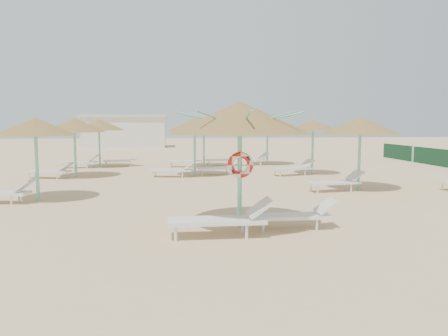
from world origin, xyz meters
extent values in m
plane|color=tan|center=(0.00, 0.00, 0.00)|extent=(120.00, 120.00, 0.00)
cylinder|color=#78D0B7|center=(0.41, 0.08, 1.26)|extent=(0.11, 0.11, 2.52)
cone|color=olive|center=(0.41, 0.08, 2.63)|extent=(3.35, 3.35, 0.75)
cylinder|color=#78D0B7|center=(0.41, 0.08, 2.37)|extent=(0.20, 0.20, 0.12)
cylinder|color=#78D0B7|center=(1.18, 0.08, 2.58)|extent=(1.51, 0.04, 0.38)
cylinder|color=#78D0B7|center=(0.96, 0.63, 2.58)|extent=(1.10, 1.10, 0.38)
cylinder|color=#78D0B7|center=(0.41, 0.85, 2.58)|extent=(0.04, 1.51, 0.38)
cylinder|color=#78D0B7|center=(-0.13, 0.63, 2.58)|extent=(1.10, 1.10, 0.38)
cylinder|color=#78D0B7|center=(-0.36, 0.08, 2.58)|extent=(1.51, 0.04, 0.38)
cylinder|color=#78D0B7|center=(-0.13, -0.46, 2.58)|extent=(1.10, 1.10, 0.38)
cylinder|color=#78D0B7|center=(0.41, -0.69, 2.58)|extent=(0.04, 1.51, 0.38)
cylinder|color=#78D0B7|center=(0.96, -0.46, 2.58)|extent=(1.10, 1.10, 0.38)
torus|color=red|center=(0.41, -0.02, 1.52)|extent=(0.62, 0.15, 0.62)
cylinder|color=white|center=(-1.12, -1.00, 0.16)|extent=(0.07, 0.07, 0.32)
cylinder|color=white|center=(-1.12, -0.43, 0.16)|extent=(0.07, 0.07, 0.32)
cylinder|color=white|center=(0.40, -1.00, 0.16)|extent=(0.07, 0.07, 0.32)
cylinder|color=white|center=(0.40, -0.43, 0.16)|extent=(0.07, 0.07, 0.32)
cube|color=white|center=(-0.22, -0.72, 0.36)|extent=(2.14, 0.70, 0.09)
cube|color=white|center=(0.74, -0.72, 0.63)|extent=(0.55, 0.68, 0.41)
cylinder|color=white|center=(0.89, -0.42, 0.13)|extent=(0.06, 0.06, 0.26)
cylinder|color=white|center=(0.89, 0.05, 0.13)|extent=(0.06, 0.06, 0.26)
cylinder|color=white|center=(2.16, -0.43, 0.13)|extent=(0.06, 0.06, 0.26)
cylinder|color=white|center=(2.16, 0.04, 0.13)|extent=(0.06, 0.06, 0.26)
cube|color=white|center=(1.64, -0.19, 0.30)|extent=(1.79, 0.59, 0.08)
cube|color=white|center=(2.44, -0.19, 0.53)|extent=(0.46, 0.57, 0.34)
cylinder|color=#78D0B7|center=(-5.51, 4.44, 1.15)|extent=(0.11, 0.11, 2.30)
cone|color=olive|center=(-5.51, 4.44, 2.39)|extent=(2.55, 2.55, 0.57)
cylinder|color=#78D0B7|center=(-5.51, 4.44, 2.15)|extent=(0.20, 0.20, 0.12)
cylinder|color=white|center=(-6.10, 3.73, 0.14)|extent=(0.06, 0.06, 0.28)
cylinder|color=white|center=(-6.04, 4.22, 0.14)|extent=(0.06, 0.06, 0.28)
cube|color=white|center=(-5.77, 3.94, 0.56)|extent=(0.55, 0.65, 0.36)
cylinder|color=#78D0B7|center=(-5.64, 10.55, 1.15)|extent=(0.11, 0.11, 2.30)
cone|color=olive|center=(-5.64, 10.55, 2.40)|extent=(2.85, 2.85, 0.64)
cylinder|color=#78D0B7|center=(-5.64, 10.55, 2.15)|extent=(0.20, 0.20, 0.12)
cylinder|color=white|center=(-7.58, 10.10, 0.14)|extent=(0.06, 0.06, 0.28)
cylinder|color=white|center=(-7.45, 10.59, 0.14)|extent=(0.06, 0.06, 0.28)
cylinder|color=white|center=(-6.27, 9.77, 0.14)|extent=(0.06, 0.06, 0.28)
cylinder|color=white|center=(-6.14, 10.25, 0.14)|extent=(0.06, 0.06, 0.28)
cube|color=white|center=(-6.74, 10.15, 0.32)|extent=(1.99, 1.08, 0.08)
cube|color=white|center=(-5.92, 9.93, 0.56)|extent=(0.62, 0.70, 0.36)
cylinder|color=#78D0B7|center=(-5.29, 15.06, 1.15)|extent=(0.11, 0.11, 2.30)
cone|color=olive|center=(-5.29, 15.06, 2.39)|extent=(2.81, 2.81, 0.63)
cylinder|color=#78D0B7|center=(-5.29, 15.06, 2.15)|extent=(0.20, 0.20, 0.12)
cylinder|color=white|center=(-7.21, 14.48, 0.14)|extent=(0.06, 0.06, 0.28)
cylinder|color=white|center=(-7.17, 14.97, 0.14)|extent=(0.06, 0.06, 0.28)
cylinder|color=white|center=(-5.86, 14.36, 0.14)|extent=(0.06, 0.06, 0.28)
cylinder|color=white|center=(-5.82, 14.86, 0.14)|extent=(0.06, 0.06, 0.28)
cube|color=white|center=(-6.39, 14.66, 0.32)|extent=(1.95, 0.78, 0.08)
cube|color=white|center=(-5.54, 14.59, 0.56)|extent=(0.53, 0.64, 0.36)
cylinder|color=white|center=(-4.97, 15.04, 0.14)|extent=(0.06, 0.06, 0.28)
cylinder|color=white|center=(-5.01, 15.54, 0.14)|extent=(0.06, 0.06, 0.28)
cylinder|color=white|center=(-3.62, 15.15, 0.14)|extent=(0.06, 0.06, 0.28)
cylinder|color=white|center=(-3.66, 15.65, 0.14)|extent=(0.06, 0.06, 0.28)
cube|color=white|center=(-4.19, 15.36, 0.32)|extent=(1.95, 0.78, 0.08)
cube|color=white|center=(-3.34, 15.43, 0.56)|extent=(0.53, 0.64, 0.36)
cylinder|color=#78D0B7|center=(-0.16, 10.44, 1.15)|extent=(0.11, 0.11, 2.30)
cone|color=olive|center=(-0.16, 10.44, 2.39)|extent=(2.71, 2.71, 0.61)
cylinder|color=#78D0B7|center=(-0.16, 10.44, 2.15)|extent=(0.20, 0.20, 0.12)
cylinder|color=white|center=(-2.09, 9.93, 0.14)|extent=(0.06, 0.06, 0.28)
cylinder|color=white|center=(-2.00, 10.42, 0.14)|extent=(0.06, 0.06, 0.28)
cylinder|color=white|center=(-0.76, 9.70, 0.14)|extent=(0.06, 0.06, 0.28)
cylinder|color=white|center=(-0.67, 10.19, 0.14)|extent=(0.06, 0.06, 0.28)
cube|color=white|center=(-1.26, 10.04, 0.32)|extent=(1.98, 0.93, 0.08)
cube|color=white|center=(-0.42, 9.89, 0.56)|extent=(0.58, 0.67, 0.36)
cylinder|color=white|center=(0.20, 10.36, 0.14)|extent=(0.06, 0.06, 0.28)
cylinder|color=white|center=(0.11, 10.85, 0.14)|extent=(0.06, 0.06, 0.28)
cylinder|color=white|center=(1.53, 10.59, 0.14)|extent=(0.06, 0.06, 0.28)
cylinder|color=white|center=(1.44, 11.08, 0.14)|extent=(0.06, 0.06, 0.28)
cube|color=white|center=(0.94, 10.74, 0.32)|extent=(1.98, 0.93, 0.08)
cube|color=white|center=(1.78, 10.88, 0.56)|extent=(0.58, 0.67, 0.36)
cylinder|color=#78D0B7|center=(0.58, 14.90, 1.15)|extent=(0.11, 0.11, 2.30)
cone|color=olive|center=(0.58, 14.90, 2.38)|extent=(2.37, 2.37, 0.53)
cylinder|color=#78D0B7|center=(0.58, 14.90, 2.15)|extent=(0.20, 0.20, 0.12)
cylinder|color=white|center=(-1.35, 14.37, 0.14)|extent=(0.06, 0.06, 0.28)
cylinder|color=white|center=(-1.27, 14.86, 0.14)|extent=(0.06, 0.06, 0.28)
cylinder|color=white|center=(-0.01, 14.17, 0.14)|extent=(0.06, 0.06, 0.28)
cylinder|color=white|center=(0.06, 14.67, 0.14)|extent=(0.06, 0.06, 0.28)
cube|color=white|center=(-0.52, 14.50, 0.32)|extent=(1.97, 0.89, 0.08)
cube|color=white|center=(0.32, 14.38, 0.56)|extent=(0.57, 0.66, 0.36)
cylinder|color=white|center=(0.93, 14.84, 0.14)|extent=(0.06, 0.06, 0.28)
cylinder|color=white|center=(0.85, 15.33, 0.14)|extent=(0.06, 0.06, 0.28)
cylinder|color=white|center=(2.26, 15.03, 0.14)|extent=(0.06, 0.06, 0.28)
cylinder|color=white|center=(2.19, 15.53, 0.14)|extent=(0.06, 0.06, 0.28)
cube|color=white|center=(1.68, 15.20, 0.32)|extent=(1.97, 0.89, 0.08)
cube|color=white|center=(2.52, 15.32, 0.56)|extent=(0.57, 0.66, 0.36)
cylinder|color=#78D0B7|center=(5.77, 5.51, 1.15)|extent=(0.11, 0.11, 2.30)
cone|color=olive|center=(5.77, 5.51, 2.40)|extent=(2.89, 2.89, 0.65)
cylinder|color=#78D0B7|center=(5.77, 5.51, 2.15)|extent=(0.20, 0.20, 0.12)
cylinder|color=white|center=(3.92, 4.75, 0.14)|extent=(0.06, 0.06, 0.28)
cylinder|color=white|center=(3.84, 5.24, 0.14)|extent=(0.06, 0.06, 0.28)
cylinder|color=white|center=(5.25, 4.95, 0.14)|extent=(0.06, 0.06, 0.28)
cylinder|color=white|center=(5.18, 5.44, 0.14)|extent=(0.06, 0.06, 0.28)
cube|color=white|center=(4.67, 5.11, 0.32)|extent=(1.97, 0.90, 0.08)
cube|color=white|center=(5.51, 5.24, 0.56)|extent=(0.57, 0.67, 0.36)
cylinder|color=#78D0B7|center=(5.55, 10.39, 1.15)|extent=(0.11, 0.11, 2.30)
cone|color=olive|center=(5.55, 10.39, 2.38)|extent=(2.32, 2.32, 0.52)
cylinder|color=#78D0B7|center=(5.55, 10.39, 2.15)|extent=(0.20, 0.20, 0.12)
cylinder|color=white|center=(3.75, 9.53, 0.14)|extent=(0.06, 0.06, 0.28)
cylinder|color=white|center=(3.61, 10.01, 0.14)|extent=(0.06, 0.06, 0.28)
cylinder|color=white|center=(5.05, 9.90, 0.14)|extent=(0.06, 0.06, 0.28)
cylinder|color=white|center=(4.91, 10.38, 0.14)|extent=(0.06, 0.06, 0.28)
cube|color=white|center=(4.45, 9.99, 0.32)|extent=(2.00, 1.13, 0.08)
cube|color=white|center=(5.26, 10.23, 0.56)|extent=(0.63, 0.71, 0.36)
cylinder|color=#78D0B7|center=(4.42, 15.48, 1.15)|extent=(0.11, 0.11, 2.30)
cone|color=olive|center=(4.42, 15.48, 2.39)|extent=(2.78, 2.78, 0.62)
cylinder|color=#78D0B7|center=(4.42, 15.48, 2.15)|extent=(0.20, 0.20, 0.12)
cylinder|color=white|center=(2.56, 14.73, 0.14)|extent=(0.06, 0.06, 0.28)
cylinder|color=white|center=(2.50, 15.23, 0.14)|extent=(0.06, 0.06, 0.28)
cylinder|color=white|center=(3.90, 14.90, 0.14)|extent=(0.06, 0.06, 0.28)
cylinder|color=white|center=(3.84, 15.40, 0.14)|extent=(0.06, 0.06, 0.28)
cube|color=white|center=(3.32, 15.08, 0.32)|extent=(1.96, 0.86, 0.08)
cube|color=white|center=(4.17, 15.19, 0.56)|extent=(0.56, 0.66, 0.36)
cylinder|color=white|center=(8.82, 4.99, 0.14)|extent=(0.06, 0.06, 0.28)
cube|color=silver|center=(-6.00, 35.00, 1.50)|extent=(8.00, 4.00, 3.00)
cube|color=beige|center=(-6.00, 35.00, 3.12)|extent=(8.40, 4.40, 0.25)
cube|color=#194D27|center=(14.00, 14.00, 0.50)|extent=(0.08, 3.80, 1.00)
cube|color=#194D27|center=(14.00, 18.00, 0.50)|extent=(0.08, 3.80, 1.00)
cylinder|color=#78D0B7|center=(14.00, 16.10, 0.55)|extent=(0.08, 0.08, 1.10)
camera|label=1|loc=(-1.14, -10.09, 2.52)|focal=35.00mm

